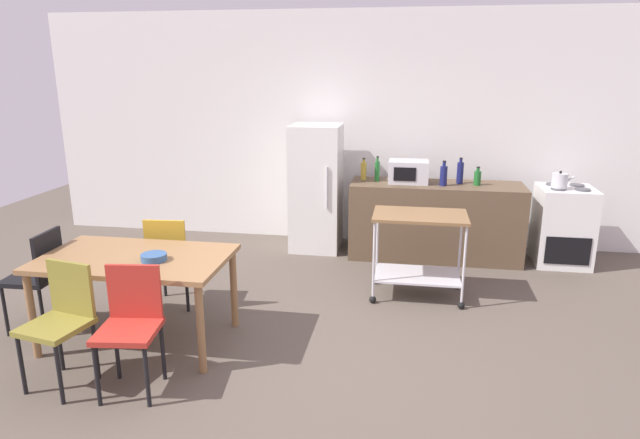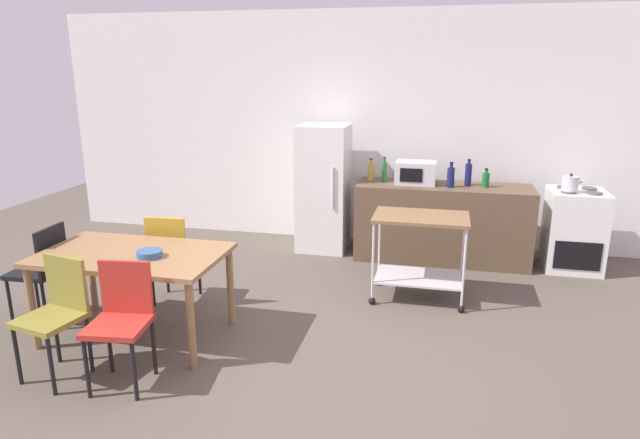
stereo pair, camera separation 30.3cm
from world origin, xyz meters
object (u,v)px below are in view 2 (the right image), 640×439
microwave (416,173)px  bottle_wine (451,177)px  chair_black (42,267)px  bottle_sparkling_water (371,171)px  chair_red (121,316)px  bottle_sesame_oil (468,174)px  kitchen_cart (420,243)px  bottle_olive_oil (486,179)px  chair_mustard (172,252)px  dining_table (133,262)px  refrigerator (324,188)px  kettle (570,183)px  stove_oven (574,230)px  fruit_bowl (149,254)px  chair_olive (56,310)px  bottle_soy_sauce (384,171)px

microwave → bottle_wine: bearing=-15.8°
chair_black → bottle_sparkling_water: 3.66m
chair_red → bottle_sesame_oil: 4.12m
microwave → bottle_wine: bottle_wine is taller
chair_red → kitchen_cart: size_ratio=0.98×
bottle_sesame_oil → bottle_olive_oil: bottle_sesame_oil is taller
chair_mustard → dining_table: bearing=86.5°
bottle_sparkling_water → bottle_olive_oil: bottle_sparkling_water is taller
refrigerator → bottle_wine: 1.55m
chair_mustard → bottle_sesame_oil: bearing=-150.0°
kettle → bottle_olive_oil: bearing=174.7°
dining_table → chair_red: 0.73m
kitchen_cart → bottle_sesame_oil: bearing=70.3°
stove_oven → dining_table: bearing=-146.8°
chair_black → microwave: (3.08, 2.51, 0.51)m
chair_black → kettle: kettle is taller
chair_red → fruit_bowl: bearing=91.2°
chair_black → bottle_sparkling_water: (2.55, 2.58, 0.49)m
microwave → fruit_bowl: microwave is taller
bottle_wine → dining_table: bearing=-136.0°
chair_mustard → fruit_bowl: bearing=101.2°
chair_olive → bottle_sparkling_water: bottle_sparkling_water is taller
dining_table → fruit_bowl: size_ratio=7.42×
bottle_soy_sauce → chair_red: bearing=-114.6°
chair_olive → chair_mustard: (0.21, 1.36, 0.00)m
dining_table → bottle_olive_oil: 3.90m
bottle_olive_oil → kettle: (0.88, -0.08, 0.01)m
dining_table → bottle_wine: size_ratio=5.21×
bottle_wine → fruit_bowl: (-2.34, -2.53, -0.24)m
dining_table → microwave: 3.37m
chair_mustard → bottle_soy_sauce: 2.66m
bottle_sparkling_water → bottle_soy_sauce: bottle_soy_sauce is taller
chair_olive → chair_red: (0.52, 0.02, 0.00)m
kitchen_cart → microwave: size_ratio=1.98×
dining_table → fruit_bowl: fruit_bowl is taller
stove_oven → refrigerator: bearing=178.4°
kitchen_cart → microwave: bearing=96.2°
kitchen_cart → bottle_wine: bottle_wine is taller
kitchen_cart → bottle_sesame_oil: size_ratio=3.01×
chair_mustard → bottle_wine: 3.16m
dining_table → kettle: size_ratio=6.26×
stove_oven → bottle_sparkling_water: bearing=178.0°
microwave → kettle: microwave is taller
bottle_olive_oil → refrigerator: bearing=177.1°
fruit_bowl → bottle_olive_oil: bearing=43.8°
bottle_sparkling_water → fruit_bowl: bottle_sparkling_water is taller
dining_table → chair_black: 0.95m
stove_oven → refrigerator: (-2.90, 0.08, 0.32)m
kitchen_cart → chair_olive: bearing=-141.4°
dining_table → chair_mustard: size_ratio=1.69×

